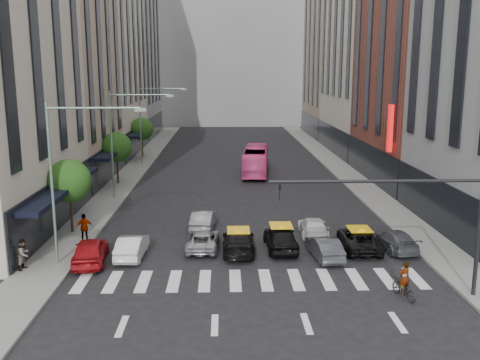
{
  "coord_description": "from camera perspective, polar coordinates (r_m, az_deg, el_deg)",
  "views": [
    {
      "loc": [
        -1.57,
        -24.91,
        10.79
      ],
      "look_at": [
        -0.54,
        8.26,
        4.0
      ],
      "focal_mm": 40.0,
      "sensor_mm": 36.0,
      "label": 1
    }
  ],
  "objects": [
    {
      "name": "streetlamp_far",
      "position": [
        61.7,
        -9.73,
        6.86
      ],
      "size": [
        5.38,
        0.25,
        9.0
      ],
      "color": "gray",
      "rests_on": "sidewalk_left"
    },
    {
      "name": "taxi_right",
      "position": [
        33.75,
        12.57,
        -6.21
      ],
      "size": [
        2.3,
        4.74,
        1.3
      ],
      "primitive_type": "imported",
      "rotation": [
        0.0,
        0.0,
        3.11
      ],
      "color": "black",
      "rests_on": "ground"
    },
    {
      "name": "motorcycle",
      "position": [
        27.46,
        17.06,
        -11.03
      ],
      "size": [
        1.14,
        1.93,
        0.96
      ],
      "primitive_type": "imported",
      "rotation": [
        0.0,
        0.0,
        3.44
      ],
      "color": "black",
      "rests_on": "ground"
    },
    {
      "name": "liberty_sign",
      "position": [
        47.34,
        15.73,
        5.33
      ],
      "size": [
        0.3,
        0.7,
        4.0
      ],
      "color": "red",
      "rests_on": "ground"
    },
    {
      "name": "rider",
      "position": [
        27.01,
        17.22,
        -8.52
      ],
      "size": [
        0.67,
        0.54,
        1.6
      ],
      "primitive_type": "imported",
      "rotation": [
        0.0,
        0.0,
        3.44
      ],
      "color": "gray",
      "rests_on": "motorcycle"
    },
    {
      "name": "building_right_b",
      "position": [
        55.18,
        18.41,
        13.29
      ],
      "size": [
        8.0,
        18.0,
        26.0
      ],
      "primitive_type": "cube",
      "color": "brown",
      "rests_on": "ground"
    },
    {
      "name": "streetlamp_near",
      "position": [
        30.53,
        -17.87,
        1.79
      ],
      "size": [
        5.38,
        0.25,
        9.0
      ],
      "color": "gray",
      "rests_on": "sidewalk_left"
    },
    {
      "name": "pedestrian_near",
      "position": [
        31.62,
        -22.08,
        -7.34
      ],
      "size": [
        0.81,
        0.95,
        1.72
      ],
      "primitive_type": "imported",
      "rotation": [
        0.0,
        0.0,
        1.36
      ],
      "color": "gray",
      "rests_on": "sidewalk_left"
    },
    {
      "name": "tree_near",
      "position": [
        37.08,
        -17.75,
        -0.09
      ],
      "size": [
        2.88,
        2.88,
        4.95
      ],
      "color": "black",
      "rests_on": "sidewalk_left"
    },
    {
      "name": "car_grey_curb",
      "position": [
        34.33,
        16.15,
        -6.15
      ],
      "size": [
        2.22,
        4.41,
        1.23
      ],
      "primitive_type": "imported",
      "rotation": [
        0.0,
        0.0,
        3.26
      ],
      "color": "#46494F",
      "rests_on": "ground"
    },
    {
      "name": "car_row2_right",
      "position": [
        36.01,
        7.8,
        -4.96
      ],
      "size": [
        1.85,
        4.28,
        1.23
      ],
      "primitive_type": "imported",
      "rotation": [
        0.0,
        0.0,
        3.11
      ],
      "color": "silver",
      "rests_on": "ground"
    },
    {
      "name": "car_grey_mid",
      "position": [
        31.92,
        8.99,
        -7.12
      ],
      "size": [
        1.79,
        4.05,
        1.29
      ],
      "primitive_type": "imported",
      "rotation": [
        0.0,
        0.0,
        3.25
      ],
      "color": "#37383D",
      "rests_on": "ground"
    },
    {
      "name": "taxi_left",
      "position": [
        32.48,
        -0.17,
        -6.56
      ],
      "size": [
        1.96,
        4.76,
        1.38
      ],
      "primitive_type": "imported",
      "rotation": [
        0.0,
        0.0,
        3.13
      ],
      "color": "black",
      "rests_on": "ground"
    },
    {
      "name": "car_red",
      "position": [
        31.83,
        -15.67,
        -7.27
      ],
      "size": [
        2.24,
        4.57,
        1.5
      ],
      "primitive_type": "imported",
      "rotation": [
        0.0,
        0.0,
        3.25
      ],
      "color": "#9C0E13",
      "rests_on": "ground"
    },
    {
      "name": "streetlamp_mid",
      "position": [
        45.97,
        -12.43,
        5.19
      ],
      "size": [
        5.38,
        0.25,
        9.0
      ],
      "color": "gray",
      "rests_on": "sidewalk_left"
    },
    {
      "name": "building_left_d",
      "position": [
        91.33,
        -11.85,
        13.97
      ],
      "size": [
        8.0,
        18.0,
        30.0
      ],
      "primitive_type": "cube",
      "color": "gray",
      "rests_on": "ground"
    },
    {
      "name": "traffic_signal",
      "position": [
        26.41,
        18.84,
        -2.91
      ],
      "size": [
        10.1,
        0.2,
        6.0
      ],
      "color": "black",
      "rests_on": "ground"
    },
    {
      "name": "taxi_center",
      "position": [
        32.98,
        4.38,
        -6.16
      ],
      "size": [
        1.98,
        4.57,
        1.53
      ],
      "primitive_type": "imported",
      "rotation": [
        0.0,
        0.0,
        3.18
      ],
      "color": "black",
      "rests_on": "ground"
    },
    {
      "name": "sidewalk_left",
      "position": [
        56.83,
        -11.8,
        0.45
      ],
      "size": [
        3.0,
        96.0,
        0.15
      ],
      "primitive_type": "cube",
      "color": "slate",
      "rests_on": "ground"
    },
    {
      "name": "car_silver",
      "position": [
        33.16,
        -4.01,
        -6.39
      ],
      "size": [
        2.1,
        4.29,
        1.17
      ],
      "primitive_type": "imported",
      "rotation": [
        0.0,
        0.0,
        3.11
      ],
      "color": "#99989D",
      "rests_on": "ground"
    },
    {
      "name": "bus",
      "position": [
        56.87,
        1.68,
        2.1
      ],
      "size": [
        3.35,
        10.53,
        2.88
      ],
      "primitive_type": "imported",
      "rotation": [
        0.0,
        0.0,
        3.05
      ],
      "color": "#F84994",
      "rests_on": "ground"
    },
    {
      "name": "tree_mid",
      "position": [
        52.42,
        -13.03,
        3.44
      ],
      "size": [
        2.88,
        2.88,
        4.95
      ],
      "color": "black",
      "rests_on": "sidewalk_left"
    },
    {
      "name": "tree_far",
      "position": [
        68.07,
        -10.45,
        5.36
      ],
      "size": [
        2.88,
        2.88,
        4.95
      ],
      "color": "black",
      "rests_on": "sidewalk_left"
    },
    {
      "name": "building_far",
      "position": [
        110.16,
        -0.98,
        15.32
      ],
      "size": [
        30.0,
        10.0,
        36.0
      ],
      "primitive_type": "cube",
      "color": "gray",
      "rests_on": "ground"
    },
    {
      "name": "car_row2_left",
      "position": [
        37.15,
        -3.93,
        -4.26
      ],
      "size": [
        1.8,
        4.23,
        1.36
      ],
      "primitive_type": "imported",
      "rotation": [
        0.0,
        0.0,
        3.05
      ],
      "color": "gray",
      "rests_on": "ground"
    },
    {
      "name": "sidewalk_right",
      "position": [
        57.46,
        11.41,
        0.59
      ],
      "size": [
        3.0,
        96.0,
        0.15
      ],
      "primitive_type": "cube",
      "color": "slate",
      "rests_on": "ground"
    },
    {
      "name": "pedestrian_far",
      "position": [
        35.28,
        -16.26,
        -4.91
      ],
      "size": [
        1.15,
        0.71,
        1.83
      ],
      "primitive_type": "imported",
      "rotation": [
        0.0,
        0.0,
        3.4
      ],
      "color": "gray",
      "rests_on": "sidewalk_left"
    },
    {
      "name": "building_right_d",
      "position": [
        91.87,
        10.18,
        13.39
      ],
      "size": [
        8.0,
        18.0,
        28.0
      ],
      "primitive_type": "cube",
      "color": "tan",
      "rests_on": "ground"
    },
    {
      "name": "building_left_b",
      "position": [
        55.13,
        -18.46,
        12.25
      ],
      "size": [
        8.0,
        16.0,
        24.0
      ],
      "primitive_type": "cube",
      "color": "tan",
      "rests_on": "ground"
    },
    {
      "name": "ground",
      "position": [
        27.2,
        1.72,
        -11.82
      ],
      "size": [
        160.0,
        160.0,
        0.0
      ],
      "primitive_type": "plane",
      "color": "black",
      "rests_on": "ground"
    },
    {
      "name": "car_white_front",
      "position": [
        32.31,
        -11.44,
        -6.94
      ],
      "size": [
        1.55,
        4.08,
        1.33
      ],
      "primitive_type": "imported",
      "rotation": [
        0.0,
        0.0,
        3.11
      ],
      "color": "silver",
      "rests_on": "ground"
    },
    {
      "name": "building_left_c",
      "position": [
        72.93,
        -14.62,
        16.88
      ],
      "size": [
        8.0,
        20.0,
        36.0
      ],
      "primitive_type": "cube",
      "color": "beige",
      "rests_on": "ground"
    }
  ]
}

